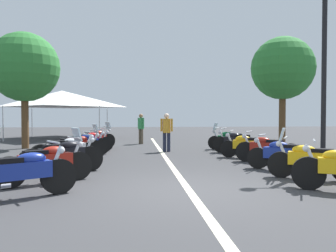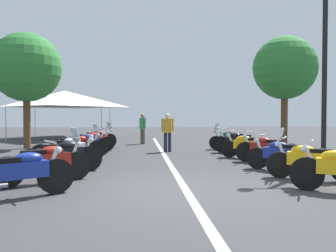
% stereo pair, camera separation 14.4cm
% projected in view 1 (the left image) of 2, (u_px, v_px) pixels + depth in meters
% --- Properties ---
extents(ground_plane, '(80.00, 80.00, 0.00)m').
position_uv_depth(ground_plane, '(189.00, 190.00, 6.80)').
color(ground_plane, '#38383A').
extents(lane_centre_stripe, '(21.89, 0.16, 0.01)m').
position_uv_depth(lane_centre_stripe, '(167.00, 159.00, 11.75)').
color(lane_centre_stripe, beige).
rests_on(lane_centre_stripe, ground_plane).
extents(motorcycle_left_row_0, '(1.22, 1.79, 1.02)m').
position_uv_depth(motorcycle_left_row_0, '(22.00, 173.00, 6.06)').
color(motorcycle_left_row_0, black).
rests_on(motorcycle_left_row_0, ground_plane).
extents(motorcycle_left_row_1, '(1.33, 1.85, 1.22)m').
position_uv_depth(motorcycle_left_row_1, '(47.00, 162.00, 7.44)').
color(motorcycle_left_row_1, black).
rests_on(motorcycle_left_row_1, ground_plane).
extents(motorcycle_left_row_2, '(1.12, 2.02, 1.02)m').
position_uv_depth(motorcycle_left_row_2, '(63.00, 155.00, 8.78)').
color(motorcycle_left_row_2, black).
rests_on(motorcycle_left_row_2, ground_plane).
extents(motorcycle_left_row_3, '(1.14, 1.96, 1.02)m').
position_uv_depth(motorcycle_left_row_3, '(67.00, 150.00, 10.17)').
color(motorcycle_left_row_3, black).
rests_on(motorcycle_left_row_3, ground_plane).
extents(motorcycle_left_row_4, '(1.09, 2.00, 1.21)m').
position_uv_depth(motorcycle_left_row_4, '(75.00, 146.00, 11.43)').
color(motorcycle_left_row_4, black).
rests_on(motorcycle_left_row_4, ground_plane).
extents(motorcycle_left_row_5, '(1.14, 1.93, 1.00)m').
position_uv_depth(motorcycle_left_row_5, '(84.00, 143.00, 12.76)').
color(motorcycle_left_row_5, black).
rests_on(motorcycle_left_row_5, ground_plane).
extents(motorcycle_left_row_6, '(1.02, 2.00, 0.99)m').
position_uv_depth(motorcycle_left_row_6, '(89.00, 141.00, 14.08)').
color(motorcycle_left_row_6, black).
rests_on(motorcycle_left_row_6, ground_plane).
extents(motorcycle_left_row_7, '(1.30, 1.73, 1.22)m').
position_uv_depth(motorcycle_left_row_7, '(96.00, 138.00, 15.46)').
color(motorcycle_left_row_7, black).
rests_on(motorcycle_left_row_7, ground_plane).
extents(motorcycle_right_row_1, '(1.13, 1.82, 1.20)m').
position_uv_depth(motorcycle_right_row_1, '(310.00, 160.00, 7.93)').
color(motorcycle_right_row_1, black).
rests_on(motorcycle_right_row_1, ground_plane).
extents(motorcycle_right_row_2, '(1.39, 1.74, 0.98)m').
position_uv_depth(motorcycle_right_row_2, '(284.00, 154.00, 9.18)').
color(motorcycle_right_row_2, black).
rests_on(motorcycle_right_row_2, ground_plane).
extents(motorcycle_right_row_3, '(1.34, 1.75, 1.01)m').
position_uv_depth(motorcycle_right_row_3, '(267.00, 149.00, 10.70)').
color(motorcycle_right_row_3, black).
rests_on(motorcycle_right_row_3, ground_plane).
extents(motorcycle_right_row_4, '(1.05, 1.82, 0.98)m').
position_uv_depth(motorcycle_right_row_4, '(247.00, 146.00, 11.98)').
color(motorcycle_right_row_4, black).
rests_on(motorcycle_right_row_4, ground_plane).
extents(motorcycle_right_row_5, '(1.34, 1.76, 1.01)m').
position_uv_depth(motorcycle_right_row_5, '(237.00, 142.00, 13.41)').
color(motorcycle_right_row_5, black).
rests_on(motorcycle_right_row_5, ground_plane).
extents(motorcycle_right_row_6, '(1.16, 1.83, 1.19)m').
position_uv_depth(motorcycle_right_row_6, '(230.00, 140.00, 14.85)').
color(motorcycle_right_row_6, black).
rests_on(motorcycle_right_row_6, ground_plane).
extents(street_lamp_twin_globe, '(0.32, 1.22, 5.23)m').
position_uv_depth(street_lamp_twin_globe, '(324.00, 45.00, 9.77)').
color(street_lamp_twin_globe, black).
rests_on(street_lamp_twin_globe, ground_plane).
extents(traffic_cone_0, '(0.36, 0.36, 0.61)m').
position_uv_depth(traffic_cone_0, '(274.00, 146.00, 13.39)').
color(traffic_cone_0, orange).
rests_on(traffic_cone_0, ground_plane).
extents(bystander_0, '(0.32, 0.51, 1.60)m').
position_uv_depth(bystander_0, '(167.00, 129.00, 14.14)').
color(bystander_0, '#1E2338').
rests_on(bystander_0, ground_plane).
extents(bystander_1, '(0.45, 0.34, 1.61)m').
position_uv_depth(bystander_1, '(141.00, 126.00, 18.09)').
color(bystander_1, brown).
rests_on(bystander_1, ground_plane).
extents(roadside_tree_0, '(3.04, 3.04, 5.33)m').
position_uv_depth(roadside_tree_0, '(283.00, 69.00, 16.45)').
color(roadside_tree_0, brown).
rests_on(roadside_tree_0, ground_plane).
extents(roadside_tree_1, '(3.15, 3.15, 5.30)m').
position_uv_depth(roadside_tree_1, '(24.00, 67.00, 15.46)').
color(roadside_tree_1, brown).
rests_on(roadside_tree_1, ground_plane).
extents(event_tent, '(6.19, 6.19, 3.20)m').
position_uv_depth(event_tent, '(62.00, 99.00, 22.81)').
color(event_tent, white).
rests_on(event_tent, ground_plane).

